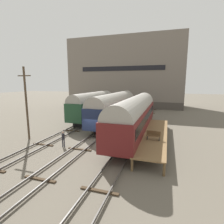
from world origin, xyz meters
name	(u,v)px	position (x,y,z in m)	size (l,w,h in m)	color
ground_plane	(92,141)	(0.00, 0.00, 0.00)	(200.00, 200.00, 0.00)	#60594C
track_left	(59,136)	(-4.59, 0.00, 0.14)	(2.60, 60.00, 0.26)	#4C4742
track_middle	(92,140)	(0.00, 0.00, 0.14)	(2.60, 60.00, 0.26)	#4C4742
track_right	(129,144)	(4.59, 0.00, 0.14)	(2.60, 60.00, 0.26)	#4C4742
train_car_maroon	(135,114)	(4.59, 3.46, 2.92)	(3.14, 18.48, 5.17)	black
train_car_navy	(115,106)	(0.00, 9.77, 2.95)	(3.10, 18.49, 5.20)	black
train_car_green	(93,104)	(-4.59, 11.10, 2.96)	(2.85, 15.00, 5.19)	black
station_platform	(155,134)	(7.28, 1.69, 1.03)	(2.73, 15.16, 1.11)	brown
bench	(153,135)	(7.29, -0.73, 1.60)	(1.40, 0.40, 0.91)	brown
person_worker	(63,138)	(-2.06, -2.82, 1.05)	(0.32, 0.32, 1.73)	#282833
utility_pole	(26,103)	(-7.66, -1.75, 4.54)	(1.80, 0.24, 8.76)	#473828
warehouse_building	(126,73)	(-3.71, 33.18, 9.65)	(32.31, 11.01, 19.29)	#46403A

